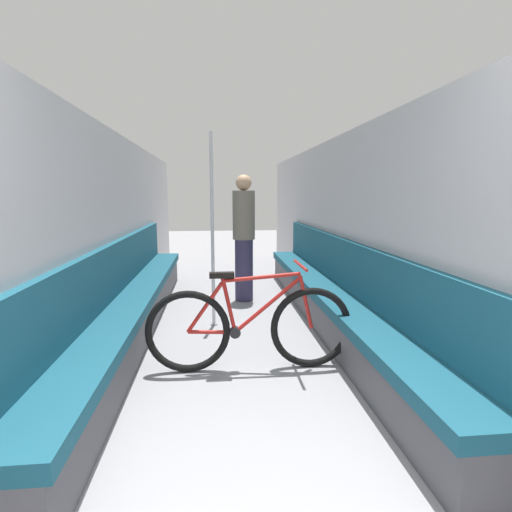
# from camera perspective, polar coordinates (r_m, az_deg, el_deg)

# --- Properties ---
(wall_left) EXTENTS (0.10, 9.95, 2.12)m
(wall_left) POSITION_cam_1_polar(r_m,az_deg,el_deg) (4.39, -20.44, 3.16)
(wall_left) COLOR #B2B2B7
(wall_left) RESTS_ON ground
(wall_right) EXTENTS (0.10, 9.95, 2.12)m
(wall_right) POSITION_cam_1_polar(r_m,az_deg,el_deg) (4.50, 13.40, 3.61)
(wall_right) COLOR #B2B2B7
(wall_right) RESTS_ON ground
(bench_seat_row_left) EXTENTS (0.42, 5.43, 0.97)m
(bench_seat_row_left) POSITION_cam_1_polar(r_m,az_deg,el_deg) (4.40, -17.26, -6.53)
(bench_seat_row_left) COLOR #4C4C51
(bench_seat_row_left) RESTS_ON ground
(bench_seat_row_right) EXTENTS (0.42, 5.43, 0.97)m
(bench_seat_row_right) POSITION_cam_1_polar(r_m,az_deg,el_deg) (4.49, 10.61, -5.97)
(bench_seat_row_right) COLOR #4C4C51
(bench_seat_row_right) RESTS_ON ground
(bicycle) EXTENTS (1.71, 0.46, 0.89)m
(bicycle) POSITION_cam_1_polar(r_m,az_deg,el_deg) (3.34, -0.82, -10.17)
(bicycle) COLOR black
(bicycle) RESTS_ON ground
(grab_pole_near) EXTENTS (0.08, 0.08, 2.10)m
(grab_pole_near) POSITION_cam_1_polar(r_m,az_deg,el_deg) (4.35, -6.24, 3.12)
(grab_pole_near) COLOR gray
(grab_pole_near) RESTS_ON ground
(passenger_standing) EXTENTS (0.30, 0.30, 1.71)m
(passenger_standing) POSITION_cam_1_polar(r_m,az_deg,el_deg) (5.40, -1.75, 2.79)
(passenger_standing) COLOR #332D4C
(passenger_standing) RESTS_ON ground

